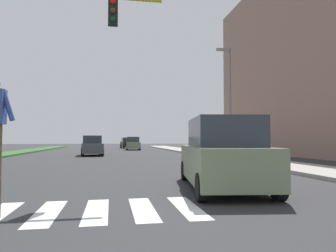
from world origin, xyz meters
The scene contains 8 objects.
ground_plane centered at (0.00, 30.00, 0.00)m, with size 140.00×140.00×0.00m, color #2D2D30.
crosswalk centered at (0.00, 6.93, 0.00)m, with size 4.95×2.20×0.01m.
sidewalk_right centered at (9.25, 28.00, 0.07)m, with size 3.00×64.00×0.15m, color #9E9991.
street_lamp_right centered at (8.66, 20.92, 4.59)m, with size 1.02×0.24×7.50m.
suv_crossing centered at (3.80, 9.07, 0.93)m, with size 2.53×4.81×1.97m.
sedan_midblock centered at (-0.88, 28.11, 0.78)m, with size 2.13×4.22×1.70m.
sedan_distant centered at (3.59, 41.94, 0.79)m, with size 2.02×4.35×1.71m.
sedan_far_horizon centered at (3.26, 50.21, 0.77)m, with size 2.21×4.25×1.66m.
Camera 1 is at (0.72, 0.69, 1.38)m, focal length 33.44 mm.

